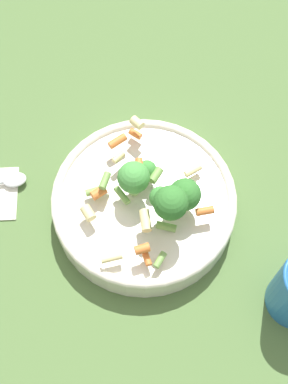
% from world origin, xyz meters
% --- Properties ---
extents(ground_plane, '(3.00, 3.00, 0.00)m').
position_xyz_m(ground_plane, '(0.00, 0.00, 0.00)').
color(ground_plane, '#4C6B38').
extents(bowl, '(0.27, 0.27, 0.05)m').
position_xyz_m(bowl, '(0.00, 0.00, 0.03)').
color(bowl, silver).
rests_on(bowl, ground_plane).
extents(pasta_salad, '(0.23, 0.18, 0.09)m').
position_xyz_m(pasta_salad, '(-0.02, -0.02, 0.09)').
color(pasta_salad, '#8CB766').
rests_on(pasta_salad, bowl).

